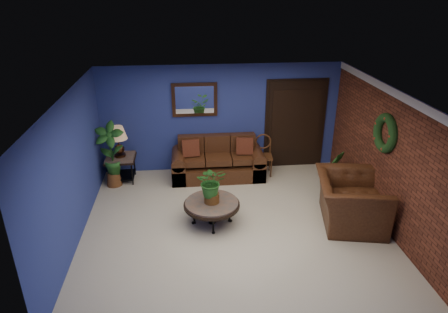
{
  "coord_description": "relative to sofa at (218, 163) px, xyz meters",
  "views": [
    {
      "loc": [
        -0.81,
        -6.24,
        4.19
      ],
      "look_at": [
        -0.13,
        0.55,
        1.15
      ],
      "focal_mm": 32.0,
      "sensor_mm": 36.0,
      "label": 1
    }
  ],
  "objects": [
    {
      "name": "floor",
      "position": [
        0.12,
        -2.08,
        -0.31
      ],
      "size": [
        5.5,
        5.5,
        0.0
      ],
      "primitive_type": "plane",
      "color": "beige",
      "rests_on": "ground"
    },
    {
      "name": "end_table",
      "position": [
        -2.18,
        -0.03,
        0.15
      ],
      "size": [
        0.65,
        0.65,
        0.59
      ],
      "color": "#4B4642",
      "rests_on": "ground"
    },
    {
      "name": "crown_molding",
      "position": [
        2.84,
        -2.08,
        2.12
      ],
      "size": [
        0.03,
        5.0,
        0.14
      ],
      "primitive_type": "cube",
      "color": "white",
      "rests_on": "wall_right_brick"
    },
    {
      "name": "side_chair",
      "position": [
        1.07,
        0.04,
        0.22
      ],
      "size": [
        0.43,
        0.43,
        0.93
      ],
      "rotation": [
        0.0,
        0.0,
        -0.1
      ],
      "color": "#592E19",
      "rests_on": "ground"
    },
    {
      "name": "closet_door",
      "position": [
        1.87,
        0.39,
        0.74
      ],
      "size": [
        1.44,
        0.06,
        2.18
      ],
      "primitive_type": "cube",
      "color": "black",
      "rests_on": "wall_back"
    },
    {
      "name": "coffee_table",
      "position": [
        -0.28,
        -1.97,
        0.08
      ],
      "size": [
        1.04,
        1.04,
        0.45
      ],
      "rotation": [
        0.0,
        0.0,
        0.01
      ],
      "color": "#4B4642",
      "rests_on": "ground"
    },
    {
      "name": "armchair",
      "position": [
        2.27,
        -2.19,
        0.14
      ],
      "size": [
        1.46,
        1.6,
        0.9
      ],
      "primitive_type": "imported",
      "rotation": [
        0.0,
        0.0,
        1.37
      ],
      "color": "#4D2A16",
      "rests_on": "ground"
    },
    {
      "name": "table_lamp",
      "position": [
        -2.18,
        -0.03,
        0.72
      ],
      "size": [
        0.41,
        0.41,
        0.67
      ],
      "color": "#442615",
      "rests_on": "end_table"
    },
    {
      "name": "coffee_plant",
      "position": [
        -0.28,
        -1.97,
        0.53
      ],
      "size": [
        0.53,
        0.46,
        0.72
      ],
      "color": "brown",
      "rests_on": "coffee_table"
    },
    {
      "name": "wall_back",
      "position": [
        0.12,
        0.42,
        0.94
      ],
      "size": [
        5.5,
        0.04,
        2.5
      ],
      "primitive_type": "cube",
      "color": "navy",
      "rests_on": "ground"
    },
    {
      "name": "sofa",
      "position": [
        0.0,
        0.0,
        0.0
      ],
      "size": [
        2.09,
        0.9,
        0.94
      ],
      "color": "#4D2A16",
      "rests_on": "ground"
    },
    {
      "name": "wall_right_brick",
      "position": [
        2.87,
        -2.08,
        0.94
      ],
      "size": [
        0.04,
        5.0,
        2.5
      ],
      "primitive_type": "cube",
      "color": "maroon",
      "rests_on": "ground"
    },
    {
      "name": "wall_left",
      "position": [
        -2.63,
        -2.08,
        0.94
      ],
      "size": [
        0.04,
        5.0,
        2.5
      ],
      "primitive_type": "cube",
      "color": "navy",
      "rests_on": "ground"
    },
    {
      "name": "wall_mirror",
      "position": [
        -0.48,
        0.38,
        1.41
      ],
      "size": [
        1.02,
        0.06,
        0.77
      ],
      "primitive_type": "cube",
      "color": "#442615",
      "rests_on": "wall_back"
    },
    {
      "name": "ceiling",
      "position": [
        0.12,
        -2.08,
        2.19
      ],
      "size": [
        5.5,
        5.0,
        0.02
      ],
      "primitive_type": "cube",
      "color": "silver",
      "rests_on": "wall_back"
    },
    {
      "name": "wreath",
      "position": [
        2.81,
        -2.03,
        1.39
      ],
      "size": [
        0.16,
        0.72,
        0.72
      ],
      "primitive_type": "torus",
      "rotation": [
        0.0,
        1.57,
        0.0
      ],
      "color": "black",
      "rests_on": "wall_right_brick"
    },
    {
      "name": "floor_plant",
      "position": [
        2.47,
        -0.8,
        0.14
      ],
      "size": [
        0.42,
        0.35,
        0.86
      ],
      "color": "brown",
      "rests_on": "ground"
    },
    {
      "name": "tall_plant",
      "position": [
        -2.33,
        -0.25,
        0.48
      ],
      "size": [
        0.69,
        0.52,
        1.45
      ],
      "color": "brown",
      "rests_on": "ground"
    }
  ]
}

